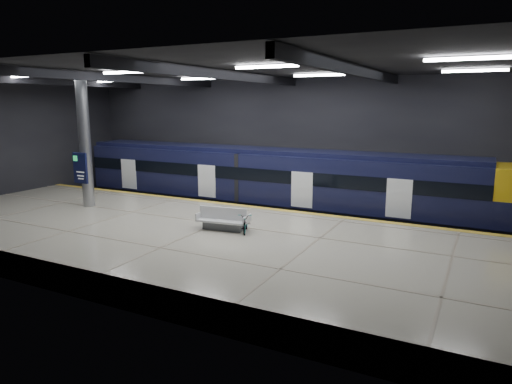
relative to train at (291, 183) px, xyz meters
The scene contains 10 objects.
ground 5.95m from the train, 100.11° to the right, with size 30.00×30.00×0.00m, color black.
room_shell 6.67m from the train, 100.13° to the right, with size 30.10×16.10×8.05m.
platform 8.20m from the train, 96.99° to the right, with size 30.00×11.00×1.10m, color #B8B09B.
safety_strip 3.07m from the train, 109.65° to the right, with size 30.00×0.40×0.01m, color gold.
rails 2.21m from the train, behind, with size 30.00×1.52×0.16m.
train is the anchor object (origin of this frame).
bench 7.27m from the train, 91.12° to the right, with size 2.37×1.22×1.00m.
bicycle 7.16m from the train, 82.88° to the right, with size 0.57×1.63×0.86m, color #99999E.
pannier_bag 7.14m from the train, 87.70° to the right, with size 0.30×0.18×0.35m, color black.
info_column 11.36m from the train, 144.00° to the right, with size 0.90×0.78×6.90m.
Camera 1 is at (10.83, -18.17, 6.51)m, focal length 32.00 mm.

